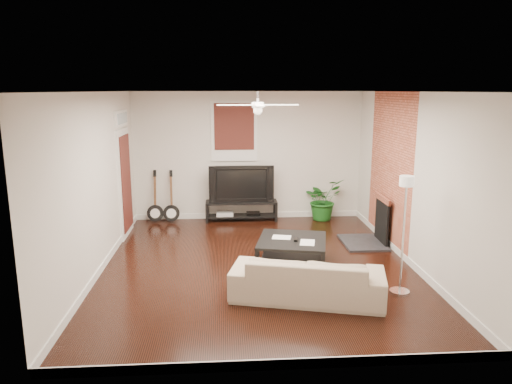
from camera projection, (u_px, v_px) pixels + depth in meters
room at (258, 182)px, 7.54m from camera, size 5.01×6.01×2.81m
brick_accent at (390, 170)px, 8.68m from camera, size 0.02×2.20×2.80m
fireplace at (372, 220)px, 8.85m from camera, size 0.80×1.10×0.92m
window_back at (234, 131)px, 10.30m from camera, size 1.00×0.06×1.30m
door_left at (125, 173)px, 9.26m from camera, size 0.08×1.00×2.50m
tv_stand at (241, 211)px, 10.48m from camera, size 1.56×0.42×0.44m
tv at (241, 183)px, 10.37m from camera, size 1.40×0.18×0.81m
coffee_table at (292, 252)px, 7.78m from camera, size 1.28×1.28×0.45m
sofa at (307, 278)px, 6.53m from camera, size 2.21×1.30×0.61m
floor_lamp at (403, 235)px, 6.60m from camera, size 0.34×0.34×1.70m
potted_plant at (323, 199)px, 10.52m from camera, size 1.08×1.04×0.91m
guitar_left at (155, 197)px, 10.26m from camera, size 0.36×0.26×1.15m
guitar_right at (171, 197)px, 10.25m from camera, size 0.37×0.28×1.15m
ceiling_fan at (258, 105)px, 7.28m from camera, size 1.24×1.24×0.32m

